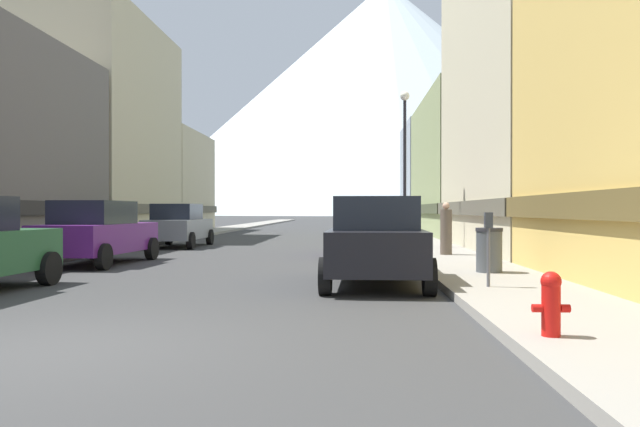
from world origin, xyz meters
TOP-DOWN VIEW (x-y plane):
  - ground_plane at (0.00, 0.00)m, footprint 400.00×400.00m
  - sidewalk_left at (-6.25, 35.00)m, footprint 2.50×100.00m
  - sidewalk_right at (6.25, 35.00)m, footprint 2.50×100.00m
  - storefront_left_2 at (-12.37, 26.28)m, footprint 10.03×11.43m
  - storefront_left_3 at (-11.09, 36.86)m, footprint 7.48×9.43m
  - storefront_right_1 at (10.52, 15.76)m, footprint 6.34×11.95m
  - storefront_right_2 at (11.76, 28.77)m, footprint 8.81×13.37m
  - storefront_right_3 at (10.67, 40.12)m, footprint 6.63×8.31m
  - car_left_1 at (-3.80, 10.29)m, footprint 2.23×4.48m
  - car_left_2 at (-3.80, 18.35)m, footprint 2.09×4.41m
  - car_right_0 at (3.80, 6.01)m, footprint 2.17×4.45m
  - car_right_1 at (3.80, 14.23)m, footprint 2.24×4.48m
  - fire_hydrant_near at (5.45, 0.34)m, footprint 0.40×0.22m
  - parking_meter_near at (5.75, 4.61)m, footprint 0.14×0.10m
  - trash_bin_right at (6.35, 7.17)m, footprint 0.59×0.59m
  - potted_plant_0 at (-7.00, 16.86)m, footprint 0.52×0.52m
  - pedestrian_0 at (6.25, 12.49)m, footprint 0.36×0.36m
  - streetlamp_right at (5.35, 16.56)m, footprint 0.36×0.36m
  - mountain_backdrop at (19.27, 260.00)m, footprint 220.49×220.49m

SIDE VIEW (x-z plane):
  - ground_plane at x=0.00m, z-range 0.00..0.00m
  - sidewalk_left at x=-6.25m, z-range 0.00..0.15m
  - sidewalk_right at x=6.25m, z-range 0.00..0.15m
  - fire_hydrant_near at x=5.45m, z-range 0.17..0.88m
  - trash_bin_right at x=6.35m, z-range 0.15..1.13m
  - potted_plant_0 at x=-7.00m, z-range 0.21..1.09m
  - pedestrian_0 at x=6.25m, z-range 0.09..1.70m
  - car_left_1 at x=-3.80m, z-range 0.01..1.79m
  - car_left_2 at x=-3.80m, z-range 0.01..1.79m
  - car_right_0 at x=3.80m, z-range 0.01..1.79m
  - car_right_1 at x=3.80m, z-range 0.01..1.79m
  - parking_meter_near at x=5.75m, z-range 0.35..1.68m
  - storefront_left_3 at x=-11.09m, z-range -0.13..7.00m
  - storefront_right_2 at x=11.76m, z-range -0.14..7.79m
  - storefront_right_3 at x=10.67m, z-range -0.15..7.92m
  - streetlamp_right at x=5.35m, z-range 1.06..6.92m
  - storefront_right_1 at x=10.52m, z-range -0.18..11.24m
  - storefront_left_2 at x=-12.37m, z-range -0.18..11.68m
  - mountain_backdrop at x=19.27m, z-range 0.00..101.61m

